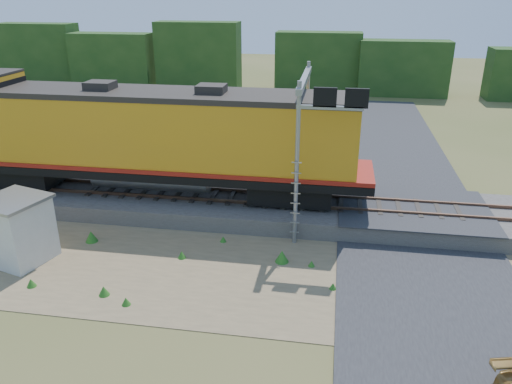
# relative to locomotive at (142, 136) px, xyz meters

# --- Properties ---
(ground) EXTENTS (140.00, 140.00, 0.00)m
(ground) POSITION_rel_locomotive_xyz_m (6.24, -6.00, -3.74)
(ground) COLOR #475123
(ground) RESTS_ON ground
(ballast) EXTENTS (70.00, 5.00, 0.80)m
(ballast) POSITION_rel_locomotive_xyz_m (6.24, -0.00, -3.34)
(ballast) COLOR slate
(ballast) RESTS_ON ground
(rails) EXTENTS (70.00, 1.54, 0.16)m
(rails) POSITION_rel_locomotive_xyz_m (6.24, -0.00, -2.86)
(rails) COLOR brown
(rails) RESTS_ON ballast
(dirt_shoulder) EXTENTS (26.00, 8.00, 0.03)m
(dirt_shoulder) POSITION_rel_locomotive_xyz_m (4.24, -5.50, -3.72)
(dirt_shoulder) COLOR #8C7754
(dirt_shoulder) RESTS_ON ground
(road) EXTENTS (7.00, 66.00, 0.86)m
(road) POSITION_rel_locomotive_xyz_m (13.24, -5.26, -3.65)
(road) COLOR #38383A
(road) RESTS_ON ground
(tree_line_north) EXTENTS (130.00, 3.00, 6.50)m
(tree_line_north) POSITION_rel_locomotive_xyz_m (6.24, 32.00, -0.67)
(tree_line_north) COLOR #1C3E16
(tree_line_north) RESTS_ON ground
(weed_clumps) EXTENTS (15.00, 6.20, 0.56)m
(weed_clumps) POSITION_rel_locomotive_xyz_m (2.74, -5.90, -3.74)
(weed_clumps) COLOR #2C6D1F
(weed_clumps) RESTS_ON ground
(locomotive) EXTENTS (21.84, 3.33, 5.63)m
(locomotive) POSITION_rel_locomotive_xyz_m (0.00, 0.00, 0.00)
(locomotive) COLOR black
(locomotive) RESTS_ON rails
(shed) EXTENTS (2.87, 2.87, 2.76)m
(shed) POSITION_rel_locomotive_xyz_m (-3.12, -6.12, -2.34)
(shed) COLOR silver
(shed) RESTS_ON ground
(signal_gantry) EXTENTS (2.82, 6.20, 7.12)m
(signal_gantry) POSITION_rel_locomotive_xyz_m (8.23, -0.67, 1.60)
(signal_gantry) COLOR gray
(signal_gantry) RESTS_ON ground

